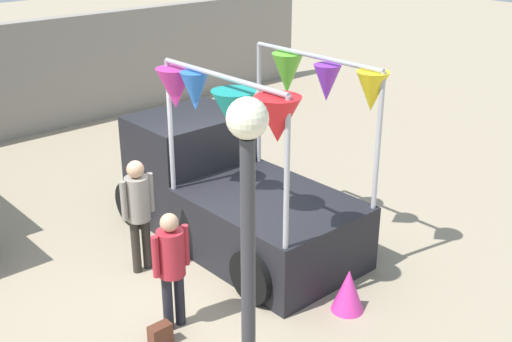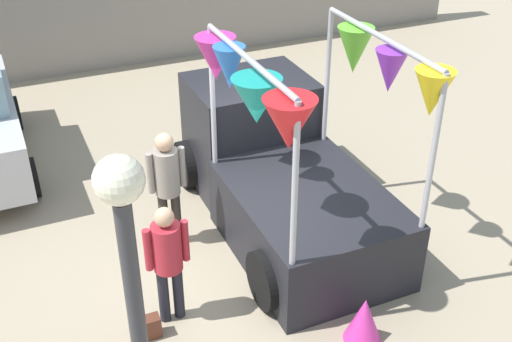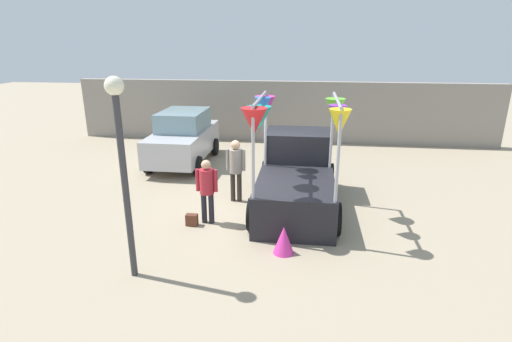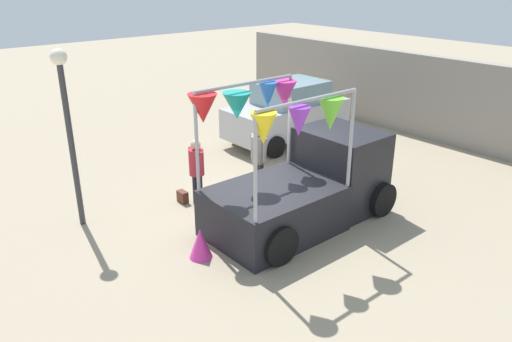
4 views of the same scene
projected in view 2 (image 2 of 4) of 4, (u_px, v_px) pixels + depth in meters
ground_plane at (239, 250)px, 8.94m from camera, size 60.00×60.00×0.00m
vendor_truck at (277, 163)px, 9.19m from camera, size 2.41×4.11×3.01m
person_customer at (167, 255)px, 7.32m from camera, size 0.53×0.34×1.59m
person_vendor at (167, 179)px, 8.56m from camera, size 0.53×0.34×1.72m
handbag at (149, 327)px, 7.46m from camera, size 0.28×0.16×0.28m
street_lamp at (137, 317)px, 4.37m from camera, size 0.32×0.32×3.70m
brick_boundary_wall at (109, 9)px, 14.23m from camera, size 18.00×0.36×2.60m
folded_kite_bundle_magenta at (364, 320)px, 7.34m from camera, size 0.60×0.60×0.60m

